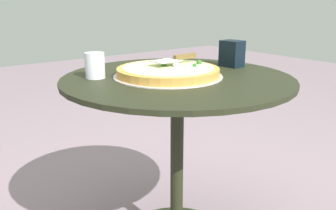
{
  "coord_description": "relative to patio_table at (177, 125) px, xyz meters",
  "views": [
    {
      "loc": [
        -1.05,
        0.85,
        1.03
      ],
      "look_at": [
        0.02,
        0.03,
        0.63
      ],
      "focal_mm": 38.35,
      "sensor_mm": 36.0,
      "label": 1
    }
  ],
  "objects": [
    {
      "name": "napkin_dispenser",
      "position": [
        0.02,
        -0.32,
        0.26
      ],
      "size": [
        0.1,
        0.08,
        0.11
      ],
      "primitive_type": "cube",
      "rotation": [
        0.0,
        0.0,
        3.24
      ],
      "color": "black",
      "rests_on": "patio_table"
    },
    {
      "name": "pizza_server",
      "position": [
        0.05,
        -0.03,
        0.26
      ],
      "size": [
        0.08,
        0.21,
        0.02
      ],
      "color": "silver",
      "rests_on": "pizza_on_tray"
    },
    {
      "name": "pizza_on_tray",
      "position": [
        0.02,
        0.03,
        0.22
      ],
      "size": [
        0.42,
        0.42,
        0.05
      ],
      "color": "silver",
      "rests_on": "patio_table"
    },
    {
      "name": "patio_table",
      "position": [
        0.0,
        0.0,
        0.0
      ],
      "size": [
        0.89,
        0.89,
        0.75
      ],
      "color": "black",
      "rests_on": "ground"
    },
    {
      "name": "drinking_cup",
      "position": [
        0.17,
        0.26,
        0.25
      ],
      "size": [
        0.07,
        0.07,
        0.1
      ],
      "primitive_type": "cylinder",
      "color": "white",
      "rests_on": "patio_table"
    }
  ]
}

